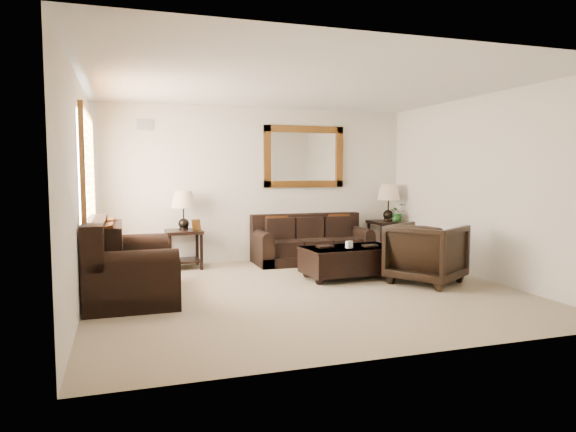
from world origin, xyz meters
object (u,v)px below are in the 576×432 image
object	(u,v)px
end_table_left	(184,218)
coffee_table	(349,259)
loveseat	(126,269)
end_table_right	(388,210)
armchair	(427,250)
sofa	(311,245)

from	to	relation	value
end_table_left	coffee_table	world-z (taller)	end_table_left
loveseat	end_table_left	size ratio (longest dim) A/B	1.40
end_table_right	armchair	distance (m)	2.30
sofa	coffee_table	distance (m)	1.49
loveseat	end_table_right	xyz separation A→B (m)	(4.67, 1.76, 0.51)
loveseat	armchair	world-z (taller)	loveseat
end_table_right	coffee_table	bearing A→B (deg)	-134.03
end_table_left	end_table_right	bearing A→B (deg)	-0.27
end_table_left	armchair	world-z (taller)	end_table_left
sofa	end_table_left	bearing A→B (deg)	178.12
loveseat	end_table_right	distance (m)	5.02
armchair	end_table_left	bearing A→B (deg)	22.43
loveseat	end_table_left	bearing A→B (deg)	-27.57
loveseat	armchair	distance (m)	4.10
end_table_left	coffee_table	bearing A→B (deg)	-34.91
sofa	armchair	size ratio (longest dim) A/B	2.15
coffee_table	armchair	world-z (taller)	armchair
loveseat	armchair	xyz separation A→B (m)	(4.08, -0.42, 0.10)
end_table_left	coffee_table	xyz separation A→B (m)	(2.24, -1.56, -0.54)
coffee_table	loveseat	bearing A→B (deg)	179.41
loveseat	coffee_table	size ratio (longest dim) A/B	1.24
sofa	armchair	world-z (taller)	armchair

